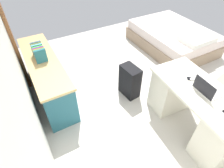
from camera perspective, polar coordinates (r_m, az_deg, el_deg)
name	(u,v)px	position (r m, az deg, el deg)	size (l,w,h in m)	color
ground_plane	(154,84)	(3.70, 12.77, 0.04)	(5.36, 5.36, 0.00)	beige
wall_back	(5,52)	(2.19, -29.90, 8.54)	(4.17, 0.10, 2.80)	silver
door_wooden	(8,27)	(3.74, -29.20, 14.95)	(0.88, 0.05, 2.04)	brown
desk	(195,110)	(2.89, 23.95, -7.23)	(1.49, 0.77, 0.75)	silver
credenza	(47,77)	(3.39, -19.21, 1.97)	(1.80, 0.48, 0.72)	#235B6B
bed	(172,38)	(4.83, 17.94, 13.27)	(1.91, 1.42, 0.58)	gray
suitcase_black	(130,81)	(3.24, 5.43, 0.85)	(0.36, 0.22, 0.58)	black
laptop	(206,90)	(2.62, 26.81, -1.55)	(0.33, 0.24, 0.21)	silver
computer_mouse	(193,79)	(2.78, 23.51, 1.51)	(0.06, 0.10, 0.03)	white
cell_phone_by_mouse	(192,79)	(2.79, 23.27, 1.52)	(0.07, 0.14, 0.01)	black
book_row	(39,52)	(3.19, -21.41, 9.01)	(0.32, 0.17, 0.22)	#236575
figurine_small	(36,47)	(3.46, -22.26, 10.48)	(0.08, 0.08, 0.11)	red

